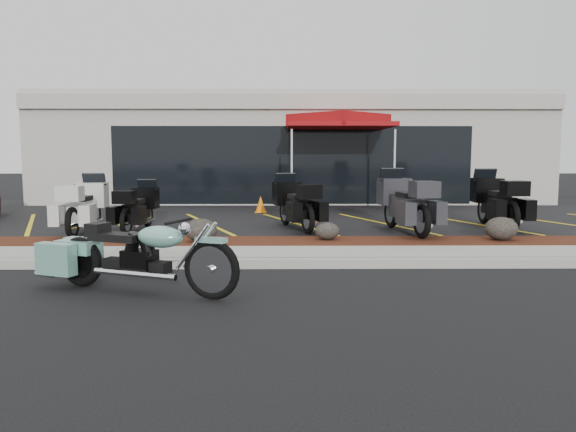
{
  "coord_description": "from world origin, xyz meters",
  "views": [
    {
      "loc": [
        -0.33,
        -8.31,
        1.9
      ],
      "look_at": [
        -0.23,
        1.2,
        0.83
      ],
      "focal_mm": 35.0,
      "sensor_mm": 36.0,
      "label": 1
    }
  ],
  "objects_px": {
    "touring_white": "(94,201)",
    "traffic_cone": "(261,204)",
    "hero_cruiser": "(212,260)",
    "popup_canopy": "(338,123)"
  },
  "relations": [
    {
      "from": "touring_white",
      "to": "traffic_cone",
      "type": "bearing_deg",
      "value": -48.48
    },
    {
      "from": "hero_cruiser",
      "to": "popup_canopy",
      "type": "distance_m",
      "value": 11.13
    },
    {
      "from": "hero_cruiser",
      "to": "touring_white",
      "type": "bearing_deg",
      "value": 142.36
    },
    {
      "from": "hero_cruiser",
      "to": "touring_white",
      "type": "distance_m",
      "value": 6.82
    },
    {
      "from": "hero_cruiser",
      "to": "traffic_cone",
      "type": "height_order",
      "value": "hero_cruiser"
    },
    {
      "from": "hero_cruiser",
      "to": "touring_white",
      "type": "height_order",
      "value": "touring_white"
    },
    {
      "from": "hero_cruiser",
      "to": "traffic_cone",
      "type": "bearing_deg",
      "value": 110.39
    },
    {
      "from": "touring_white",
      "to": "traffic_cone",
      "type": "height_order",
      "value": "touring_white"
    },
    {
      "from": "touring_white",
      "to": "popup_canopy",
      "type": "height_order",
      "value": "popup_canopy"
    },
    {
      "from": "hero_cruiser",
      "to": "popup_canopy",
      "type": "relative_size",
      "value": 0.78
    }
  ]
}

